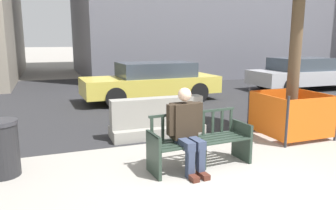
% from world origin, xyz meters
% --- Properties ---
extents(ground_plane, '(200.00, 200.00, 0.00)m').
position_xyz_m(ground_plane, '(0.00, 0.00, 0.00)').
color(ground_plane, gray).
extents(street_asphalt, '(120.00, 12.00, 0.01)m').
position_xyz_m(street_asphalt, '(0.00, 8.70, 0.00)').
color(street_asphalt, '#28282B').
rests_on(street_asphalt, ground).
extents(street_bench, '(1.72, 0.64, 0.88)m').
position_xyz_m(street_bench, '(0.04, 1.26, 0.40)').
color(street_bench, '#28382D').
rests_on(street_bench, ground).
extents(seated_person, '(0.59, 0.74, 1.31)m').
position_xyz_m(seated_person, '(-0.23, 1.18, 0.69)').
color(seated_person, '#2D2319').
rests_on(seated_person, ground).
extents(jersey_barrier_centre, '(2.01, 0.70, 0.84)m').
position_xyz_m(jersey_barrier_centre, '(-0.05, 3.13, 0.34)').
color(jersey_barrier_centre, gray).
rests_on(jersey_barrier_centre, ground).
extents(construction_fence, '(1.30, 1.30, 1.01)m').
position_xyz_m(construction_fence, '(2.64, 2.16, 0.50)').
color(construction_fence, '#2D2D33').
rests_on(construction_fence, ground).
extents(car_taxi_near, '(4.62, 1.95, 1.30)m').
position_xyz_m(car_taxi_near, '(1.14, 7.20, 0.67)').
color(car_taxi_near, '#DBC64C').
rests_on(car_taxi_near, ground).
extents(car_sedan_mid, '(4.68, 2.00, 1.32)m').
position_xyz_m(car_sedan_mid, '(7.83, 7.39, 0.67)').
color(car_sedan_mid, '#B7B7BC').
rests_on(car_sedan_mid, ground).
extents(trash_bin, '(0.53, 0.53, 0.86)m').
position_xyz_m(trash_bin, '(-2.94, 1.97, 0.43)').
color(trash_bin, '#232326').
rests_on(trash_bin, ground).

